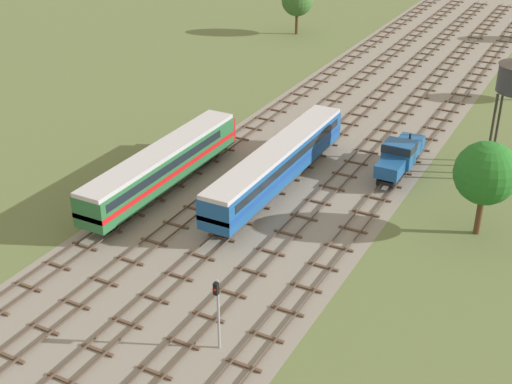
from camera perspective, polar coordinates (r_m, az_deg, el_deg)
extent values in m
plane|color=#5B6B3D|center=(79.98, 8.42, 6.29)|extent=(480.00, 480.00, 0.00)
cube|color=gray|center=(79.98, 8.42, 6.29)|extent=(21.19, 176.00, 0.01)
cube|color=#47382D|center=(84.07, 2.67, 7.77)|extent=(0.07, 126.00, 0.15)
cube|color=#47382D|center=(83.51, 3.57, 7.61)|extent=(0.07, 126.00, 0.15)
cube|color=brown|center=(51.84, -18.02, -7.33)|extent=(2.40, 0.22, 0.14)
cube|color=brown|center=(53.53, -15.80, -5.78)|extent=(2.40, 0.22, 0.14)
cube|color=brown|center=(55.33, -13.72, -4.33)|extent=(2.40, 0.22, 0.14)
cube|color=brown|center=(57.23, -11.79, -2.96)|extent=(2.40, 0.22, 0.14)
cube|color=brown|center=(59.22, -9.99, -1.68)|extent=(2.40, 0.22, 0.14)
cube|color=brown|center=(61.29, -8.31, -0.48)|extent=(2.40, 0.22, 0.14)
cube|color=brown|center=(63.44, -6.75, 0.64)|extent=(2.40, 0.22, 0.14)
cube|color=brown|center=(65.66, -5.29, 1.69)|extent=(2.40, 0.22, 0.14)
cube|color=brown|center=(67.93, -3.92, 2.66)|extent=(2.40, 0.22, 0.14)
cube|color=brown|center=(70.26, -2.64, 3.57)|extent=(2.40, 0.22, 0.14)
cube|color=brown|center=(72.64, -1.44, 4.42)|extent=(2.40, 0.22, 0.14)
cube|color=brown|center=(75.06, -0.31, 5.21)|extent=(2.40, 0.22, 0.14)
cube|color=brown|center=(77.53, 0.74, 5.95)|extent=(2.40, 0.22, 0.14)
cube|color=brown|center=(80.03, 1.74, 6.64)|extent=(2.40, 0.22, 0.14)
cube|color=brown|center=(82.56, 2.67, 7.29)|extent=(2.40, 0.22, 0.14)
cube|color=brown|center=(85.12, 3.55, 7.90)|extent=(2.40, 0.22, 0.14)
cube|color=brown|center=(87.71, 4.39, 8.47)|extent=(2.40, 0.22, 0.14)
cube|color=brown|center=(90.33, 5.17, 9.01)|extent=(2.40, 0.22, 0.14)
cube|color=brown|center=(92.97, 5.92, 9.51)|extent=(2.40, 0.22, 0.14)
cube|color=brown|center=(95.63, 6.62, 9.99)|extent=(2.40, 0.22, 0.14)
cube|color=brown|center=(98.31, 7.29, 10.43)|extent=(2.40, 0.22, 0.14)
cube|color=brown|center=(101.01, 7.92, 10.86)|extent=(2.40, 0.22, 0.14)
cube|color=brown|center=(103.73, 8.53, 11.25)|extent=(2.40, 0.22, 0.14)
cube|color=brown|center=(106.46, 9.10, 11.63)|extent=(2.40, 0.22, 0.14)
cube|color=brown|center=(109.20, 9.65, 11.99)|extent=(2.40, 0.22, 0.14)
cube|color=brown|center=(111.96, 10.17, 12.33)|extent=(2.40, 0.22, 0.14)
cube|color=brown|center=(114.73, 10.67, 12.65)|extent=(2.40, 0.22, 0.14)
cube|color=brown|center=(117.51, 11.14, 12.96)|extent=(2.40, 0.22, 0.14)
cube|color=brown|center=(120.30, 11.60, 13.25)|extent=(2.40, 0.22, 0.14)
cube|color=brown|center=(123.10, 12.03, 13.53)|extent=(2.40, 0.22, 0.14)
cube|color=brown|center=(125.91, 12.45, 13.79)|extent=(2.40, 0.22, 0.14)
cube|color=brown|center=(128.73, 12.85, 14.04)|extent=(2.40, 0.22, 0.14)
cube|color=brown|center=(131.56, 13.23, 14.28)|extent=(2.40, 0.22, 0.14)
cube|color=brown|center=(134.39, 13.60, 14.51)|extent=(2.40, 0.22, 0.14)
cube|color=brown|center=(137.24, 13.95, 14.73)|extent=(2.40, 0.22, 0.14)
cube|color=#47382D|center=(82.44, 5.39, 7.28)|extent=(0.07, 126.00, 0.15)
cube|color=#47382D|center=(81.94, 6.32, 7.10)|extent=(0.07, 126.00, 0.15)
cube|color=brown|center=(46.05, -19.40, -12.53)|extent=(2.40, 0.22, 0.14)
cube|color=brown|center=(47.57, -16.81, -10.62)|extent=(2.40, 0.22, 0.14)
cube|color=brown|center=(49.22, -14.42, -8.82)|extent=(2.40, 0.22, 0.14)
cube|color=brown|center=(50.99, -12.21, -7.13)|extent=(2.40, 0.22, 0.14)
cube|color=brown|center=(52.88, -10.17, -5.54)|extent=(2.40, 0.22, 0.14)
cube|color=brown|center=(54.86, -8.28, -4.06)|extent=(2.40, 0.22, 0.14)
cube|color=brown|center=(56.94, -6.54, -2.68)|extent=(2.40, 0.22, 0.14)
cube|color=brown|center=(59.09, -4.92, -1.40)|extent=(2.40, 0.22, 0.14)
cube|color=brown|center=(61.32, -3.42, -0.21)|extent=(2.40, 0.22, 0.14)
cube|color=brown|center=(63.61, -2.03, 0.90)|extent=(2.40, 0.22, 0.14)
cube|color=brown|center=(65.95, -0.73, 1.93)|extent=(2.40, 0.22, 0.14)
cube|color=brown|center=(68.35, 0.48, 2.89)|extent=(2.40, 0.22, 0.14)
cube|color=brown|center=(70.79, 1.60, 3.78)|extent=(2.40, 0.22, 0.14)
cube|color=brown|center=(73.28, 2.66, 4.61)|extent=(2.40, 0.22, 0.14)
cube|color=brown|center=(75.80, 3.64, 5.38)|extent=(2.40, 0.22, 0.14)
cube|color=brown|center=(78.35, 4.57, 6.10)|extent=(2.40, 0.22, 0.14)
cube|color=brown|center=(80.94, 5.43, 6.77)|extent=(2.40, 0.22, 0.14)
cube|color=brown|center=(83.55, 6.25, 7.40)|extent=(2.40, 0.22, 0.14)
cube|color=brown|center=(86.19, 7.02, 8.00)|extent=(2.40, 0.22, 0.14)
cube|color=brown|center=(88.85, 7.74, 8.55)|extent=(2.40, 0.22, 0.14)
cube|color=brown|center=(91.53, 8.43, 9.07)|extent=(2.40, 0.22, 0.14)
cube|color=brown|center=(94.24, 9.07, 9.56)|extent=(2.40, 0.22, 0.14)
cube|color=brown|center=(96.95, 9.69, 10.02)|extent=(2.40, 0.22, 0.14)
cube|color=brown|center=(99.69, 10.27, 10.46)|extent=(2.40, 0.22, 0.14)
cube|color=brown|center=(102.44, 10.82, 10.87)|extent=(2.40, 0.22, 0.14)
cube|color=brown|center=(105.20, 11.34, 11.26)|extent=(2.40, 0.22, 0.14)
cube|color=brown|center=(107.98, 11.84, 11.62)|extent=(2.40, 0.22, 0.14)
cube|color=brown|center=(110.77, 12.31, 11.97)|extent=(2.40, 0.22, 0.14)
cube|color=brown|center=(113.57, 12.76, 12.30)|extent=(2.40, 0.22, 0.14)
cube|color=brown|center=(116.38, 13.20, 12.62)|extent=(2.40, 0.22, 0.14)
cube|color=brown|center=(119.19, 13.61, 12.91)|extent=(2.40, 0.22, 0.14)
cube|color=brown|center=(122.02, 14.00, 13.20)|extent=(2.40, 0.22, 0.14)
cube|color=brown|center=(124.86, 14.38, 13.47)|extent=(2.40, 0.22, 0.14)
cube|color=brown|center=(127.70, 14.74, 13.73)|extent=(2.40, 0.22, 0.14)
cube|color=brown|center=(130.55, 15.08, 13.97)|extent=(2.40, 0.22, 0.14)
cube|color=brown|center=(133.40, 15.42, 14.21)|extent=(2.40, 0.22, 0.14)
cube|color=brown|center=(136.27, 15.73, 14.43)|extent=(2.40, 0.22, 0.14)
cube|color=brown|center=(139.13, 16.04, 14.65)|extent=(2.40, 0.22, 0.14)
cube|color=#47382D|center=(81.01, 8.20, 6.74)|extent=(0.07, 126.00, 0.15)
cube|color=#47382D|center=(80.58, 9.16, 6.56)|extent=(0.07, 126.00, 0.15)
cube|color=brown|center=(43.50, -15.33, -14.54)|extent=(2.40, 0.22, 0.14)
cube|color=brown|center=(45.10, -12.75, -12.42)|extent=(2.40, 0.22, 0.14)
cube|color=brown|center=(46.84, -10.40, -10.43)|extent=(2.40, 0.22, 0.14)
cube|color=brown|center=(48.71, -8.25, -8.57)|extent=(2.40, 0.22, 0.14)
cube|color=brown|center=(50.68, -6.27, -6.84)|extent=(2.40, 0.22, 0.14)
cube|color=brown|center=(52.74, -4.47, -5.24)|extent=(2.40, 0.22, 0.14)
cube|color=brown|center=(54.90, -2.81, -3.75)|extent=(2.40, 0.22, 0.14)
cube|color=brown|center=(57.13, -1.28, -2.38)|extent=(2.40, 0.22, 0.14)
cube|color=brown|center=(59.43, 0.13, -1.11)|extent=(2.40, 0.22, 0.14)
cube|color=brown|center=(61.79, 1.43, 0.06)|extent=(2.40, 0.22, 0.14)
cube|color=brown|center=(64.20, 2.64, 1.15)|extent=(2.40, 0.22, 0.14)
cube|color=brown|center=(66.66, 3.76, 2.16)|extent=(2.40, 0.22, 0.14)
cube|color=brown|center=(69.16, 4.79, 3.09)|extent=(2.40, 0.22, 0.14)
cube|color=brown|center=(71.70, 5.76, 3.96)|extent=(2.40, 0.22, 0.14)
cube|color=brown|center=(74.28, 6.66, 4.77)|extent=(2.40, 0.22, 0.14)
cube|color=brown|center=(76.88, 7.51, 5.52)|extent=(2.40, 0.22, 0.14)
cube|color=brown|center=(79.52, 8.30, 6.22)|extent=(2.40, 0.22, 0.14)
cube|color=brown|center=(82.17, 9.04, 6.88)|extent=(2.40, 0.22, 0.14)
cube|color=brown|center=(84.86, 9.73, 7.49)|extent=(2.40, 0.22, 0.14)
cube|color=brown|center=(87.56, 10.39, 8.06)|extent=(2.40, 0.22, 0.14)
cube|color=brown|center=(90.28, 11.01, 8.60)|extent=(2.40, 0.22, 0.14)
cube|color=brown|center=(93.02, 11.59, 9.11)|extent=(2.40, 0.22, 0.14)
cube|color=brown|center=(95.77, 12.14, 9.58)|extent=(2.40, 0.22, 0.14)
cube|color=brown|center=(98.54, 12.66, 10.03)|extent=(2.40, 0.22, 0.14)
cube|color=brown|center=(101.32, 13.16, 10.45)|extent=(2.40, 0.22, 0.14)
cube|color=brown|center=(104.11, 13.62, 10.85)|extent=(2.40, 0.22, 0.14)
cube|color=brown|center=(106.92, 14.07, 11.23)|extent=(2.40, 0.22, 0.14)
cube|color=brown|center=(109.73, 14.49, 11.59)|extent=(2.40, 0.22, 0.14)
cube|color=brown|center=(112.56, 14.90, 11.93)|extent=(2.40, 0.22, 0.14)
cube|color=brown|center=(115.39, 15.28, 12.25)|extent=(2.40, 0.22, 0.14)
cube|color=brown|center=(118.23, 15.65, 12.56)|extent=(2.40, 0.22, 0.14)
cube|color=brown|center=(121.08, 16.00, 12.85)|extent=(2.40, 0.22, 0.14)
cube|color=brown|center=(123.94, 16.33, 13.13)|extent=(2.40, 0.22, 0.14)
cube|color=brown|center=(126.80, 16.66, 13.39)|extent=(2.40, 0.22, 0.14)
cube|color=brown|center=(129.67, 16.96, 13.65)|extent=(2.40, 0.22, 0.14)
cube|color=brown|center=(132.55, 17.26, 13.89)|extent=(2.40, 0.22, 0.14)
cube|color=brown|center=(135.43, 17.54, 14.12)|extent=(2.40, 0.22, 0.14)
cube|color=brown|center=(138.31, 17.81, 14.34)|extent=(2.40, 0.22, 0.14)
cube|color=#47382D|center=(79.78, 11.10, 6.17)|extent=(0.07, 126.00, 0.15)
cube|color=#47382D|center=(79.42, 12.09, 5.98)|extent=(0.07, 126.00, 0.15)
cube|color=brown|center=(42.93, -8.20, -14.33)|extent=(2.40, 0.22, 0.14)
cube|color=brown|center=(44.76, -5.93, -12.13)|extent=(2.40, 0.22, 0.14)
cube|color=brown|center=(46.70, -3.88, -10.10)|extent=(2.40, 0.22, 0.14)
cube|color=brown|center=(48.75, -2.02, -8.21)|extent=(2.40, 0.22, 0.14)
cube|color=brown|center=(50.90, -0.33, -6.48)|extent=(2.40, 0.22, 0.14)
cube|color=brown|center=(53.13, 1.21, -4.88)|extent=(2.40, 0.22, 0.14)
cube|color=brown|center=(55.43, 2.61, -3.42)|extent=(2.40, 0.22, 0.14)
cube|color=brown|center=(57.80, 3.90, -2.06)|extent=(2.40, 0.22, 0.14)
cube|color=brown|center=(60.22, 5.09, -0.82)|extent=(2.40, 0.22, 0.14)
cube|color=brown|center=(62.69, 6.18, 0.33)|extent=(2.40, 0.22, 0.14)
cube|color=brown|center=(65.21, 7.19, 1.39)|extent=(2.40, 0.22, 0.14)
cube|color=brown|center=(67.76, 8.12, 2.37)|extent=(2.40, 0.22, 0.14)
cube|color=brown|center=(70.36, 8.99, 3.28)|extent=(2.40, 0.22, 0.14)
cube|color=brown|center=(72.98, 9.80, 4.12)|extent=(2.40, 0.22, 0.14)
cube|color=brown|center=(75.63, 10.55, 4.90)|extent=(2.40, 0.22, 0.14)
cube|color=brown|center=(78.30, 11.25, 5.63)|extent=(2.40, 0.22, 0.14)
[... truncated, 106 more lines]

